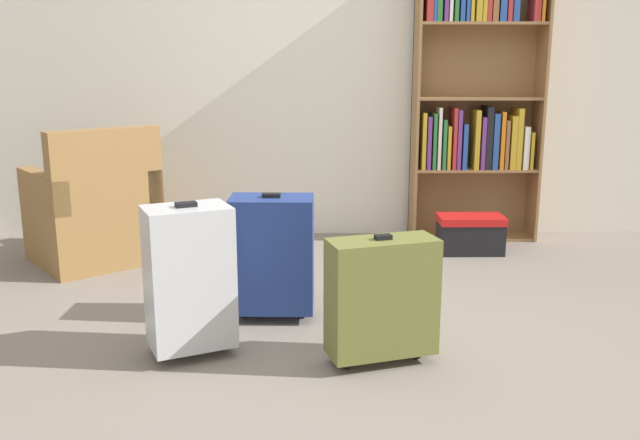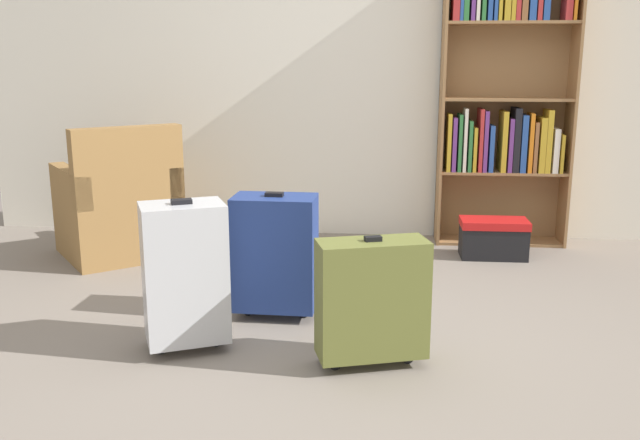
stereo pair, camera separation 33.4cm
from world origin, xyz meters
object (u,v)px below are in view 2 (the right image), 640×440
Objects in this scene: mug at (190,248)px; suitcase_navy_blue at (275,253)px; armchair at (120,210)px; suitcase_silver at (185,273)px; storage_box at (493,237)px; bookshelf at (506,87)px; suitcase_olive at (372,299)px.

mug is 1.36m from suitcase_navy_blue.
armchair is 1.38× the size of suitcase_silver.
suitcase_navy_blue reaches higher than storage_box.
suitcase_navy_blue is (0.76, -1.09, 0.30)m from mug.
bookshelf is 2.81m from suitcase_silver.
storage_box is at bearing 45.16° from suitcase_silver.
bookshelf reaches higher than suitcase_silver.
suitcase_navy_blue is at bearing -130.81° from bookshelf.
armchair is 8.19× the size of mug.
bookshelf is at bearing 77.26° from storage_box.
suitcase_navy_blue is at bearing -55.20° from mug.
mug is at bearing -166.31° from bookshelf.
mug is 0.17× the size of suitcase_silver.
suitcase_silver is at bearing -130.05° from bookshelf.
mug is 2.10m from suitcase_olive.
suitcase_silver is at bearing -134.84° from storage_box.
bookshelf is 1.07m from storage_box.
armchair is 1.60m from suitcase_navy_blue.
storage_box is at bearing 3.97° from armchair.
storage_box is 1.94m from suitcase_olive.
storage_box is (2.52, 0.18, -0.18)m from armchair.
armchair is 2.34m from suitcase_olive.
bookshelf reaches higher than storage_box.
suitcase_silver reaches higher than suitcase_navy_blue.
bookshelf is 4.61× the size of storage_box.
bookshelf is 2.28m from suitcase_navy_blue.
suitcase_olive is (-0.89, -2.18, -0.81)m from bookshelf.
armchair is (-2.62, -0.59, -0.80)m from bookshelf.
mug is at bearing -176.93° from storage_box.
storage_box is at bearing 3.07° from mug.
armchair is at bearing -176.03° from storage_box.
bookshelf reaches higher than mug.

